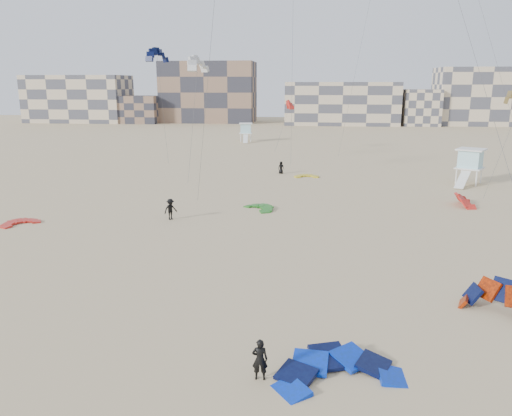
# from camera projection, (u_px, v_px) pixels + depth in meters

# --- Properties ---
(ground) EXTENTS (320.00, 320.00, 0.00)m
(ground) POSITION_uv_depth(u_px,v_px,m) (255.00, 352.00, 22.24)
(ground) COLOR tan
(ground) RESTS_ON ground
(kite_ground_blue) EXTENTS (6.48, 6.64, 2.10)m
(kite_ground_blue) POSITION_uv_depth(u_px,v_px,m) (338.00, 377.00, 20.38)
(kite_ground_blue) COLOR #0028E8
(kite_ground_blue) RESTS_ON ground
(kite_ground_orange) EXTENTS (5.71, 5.69, 4.03)m
(kite_ground_orange) POSITION_uv_depth(u_px,v_px,m) (497.00, 313.00, 25.97)
(kite_ground_orange) COLOR red
(kite_ground_orange) RESTS_ON ground
(kite_ground_red) EXTENTS (4.18, 4.17, 0.73)m
(kite_ground_red) POSITION_uv_depth(u_px,v_px,m) (20.00, 224.00, 42.42)
(kite_ground_red) COLOR red
(kite_ground_red) RESTS_ON ground
(kite_ground_green) EXTENTS (4.49, 4.47, 0.95)m
(kite_ground_green) POSITION_uv_depth(u_px,v_px,m) (260.00, 209.00, 47.50)
(kite_ground_green) COLOR #1C7723
(kite_ground_green) RESTS_ON ground
(kite_ground_red_far) EXTENTS (3.62, 3.53, 3.36)m
(kite_ground_red_far) POSITION_uv_depth(u_px,v_px,m) (465.00, 206.00, 48.83)
(kite_ground_red_far) COLOR red
(kite_ground_red_far) RESTS_ON ground
(kite_ground_yellow) EXTENTS (3.09, 3.23, 0.54)m
(kite_ground_yellow) POSITION_uv_depth(u_px,v_px,m) (306.00, 177.00, 63.75)
(kite_ground_yellow) COLOR yellow
(kite_ground_yellow) RESTS_ON ground
(kitesurfer_main) EXTENTS (0.67, 0.46, 1.76)m
(kitesurfer_main) POSITION_uv_depth(u_px,v_px,m) (260.00, 359.00, 20.00)
(kitesurfer_main) COLOR black
(kitesurfer_main) RESTS_ON ground
(kitesurfer_c) EXTENTS (1.35, 1.34, 1.87)m
(kitesurfer_c) POSITION_uv_depth(u_px,v_px,m) (171.00, 209.00, 43.65)
(kitesurfer_c) COLOR black
(kitesurfer_c) RESTS_ON ground
(kitesurfer_e) EXTENTS (0.91, 0.71, 1.63)m
(kitesurfer_e) POSITION_uv_depth(u_px,v_px,m) (281.00, 168.00, 65.98)
(kitesurfer_e) COLOR black
(kitesurfer_e) RESTS_ON ground
(kite_fly_grey) EXTENTS (4.39, 8.21, 14.05)m
(kite_fly_grey) POSITION_uv_depth(u_px,v_px,m) (198.00, 66.00, 57.27)
(kite_fly_grey) COLOR white
(kite_fly_grey) RESTS_ON ground
(kite_fly_navy) EXTENTS (4.55, 4.54, 15.24)m
(kite_fly_navy) POSITION_uv_depth(u_px,v_px,m) (157.00, 57.00, 64.95)
(kite_fly_navy) COLOR #061038
(kite_fly_navy) RESTS_ON ground
(kite_fly_red) EXTENTS (3.73, 8.19, 8.22)m
(kite_fly_red) POSITION_uv_depth(u_px,v_px,m) (290.00, 106.00, 84.15)
(kite_fly_red) COLOR red
(kite_fly_red) RESTS_ON ground
(lifeguard_tower_near) EXTENTS (4.05, 6.30, 4.20)m
(lifeguard_tower_near) POSITION_uv_depth(u_px,v_px,m) (470.00, 167.00, 58.96)
(lifeguard_tower_near) COLOR white
(lifeguard_tower_near) RESTS_ON ground
(lifeguard_tower_far) EXTENTS (2.91, 5.27, 3.76)m
(lifeguard_tower_far) POSITION_uv_depth(u_px,v_px,m) (246.00, 132.00, 102.15)
(lifeguard_tower_far) COLOR white
(lifeguard_tower_far) RESTS_ON ground
(condo_west_a) EXTENTS (30.00, 15.00, 14.00)m
(condo_west_a) POSITION_uv_depth(u_px,v_px,m) (79.00, 99.00, 153.60)
(condo_west_a) COLOR beige
(condo_west_a) RESTS_ON ground
(condo_west_b) EXTENTS (28.00, 14.00, 18.00)m
(condo_west_b) POSITION_uv_depth(u_px,v_px,m) (209.00, 92.00, 152.52)
(condo_west_b) COLOR #83654F
(condo_west_b) RESTS_ON ground
(condo_mid) EXTENTS (32.00, 16.00, 12.00)m
(condo_mid) POSITION_uv_depth(u_px,v_px,m) (341.00, 103.00, 144.94)
(condo_mid) COLOR beige
(condo_mid) RESTS_ON ground
(condo_east) EXTENTS (26.00, 14.00, 16.00)m
(condo_east) POSITION_uv_depth(u_px,v_px,m) (483.00, 96.00, 141.94)
(condo_east) COLOR beige
(condo_east) RESTS_ON ground
(condo_fill_left) EXTENTS (12.00, 10.00, 8.00)m
(condo_fill_left) POSITION_uv_depth(u_px,v_px,m) (140.00, 109.00, 150.18)
(condo_fill_left) COLOR #83654F
(condo_fill_left) RESTS_ON ground
(condo_fill_right) EXTENTS (10.00, 10.00, 10.00)m
(condo_fill_right) POSITION_uv_depth(u_px,v_px,m) (420.00, 108.00, 140.81)
(condo_fill_right) COLOR beige
(condo_fill_right) RESTS_ON ground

